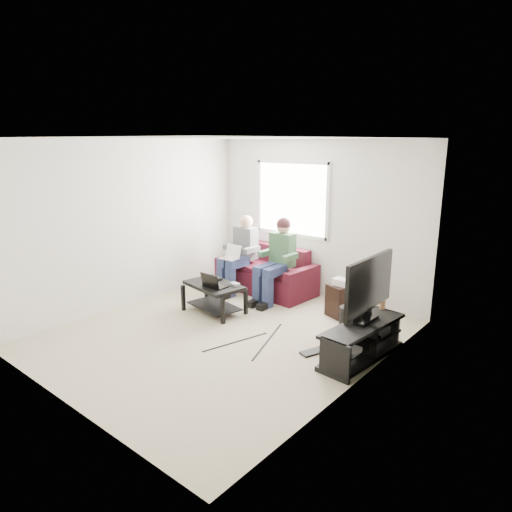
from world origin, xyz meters
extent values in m
plane|color=#B8AD8F|center=(0.00, 0.00, 0.00)|extent=(4.50, 4.50, 0.00)
plane|color=white|center=(0.00, 0.00, 2.60)|extent=(4.50, 4.50, 0.00)
plane|color=silver|center=(0.00, 2.25, 1.30)|extent=(4.50, 0.00, 4.50)
plane|color=silver|center=(0.00, -2.25, 1.30)|extent=(4.50, 0.00, 4.50)
plane|color=silver|center=(-2.00, 0.00, 1.30)|extent=(0.00, 4.50, 4.50)
plane|color=silver|center=(2.00, 0.00, 1.30)|extent=(0.00, 4.50, 4.50)
cube|color=white|center=(-0.50, 2.24, 1.60)|extent=(1.40, 0.01, 1.20)
cube|color=silver|center=(-0.50, 2.23, 1.60)|extent=(1.48, 0.04, 1.28)
cube|color=#4C131C|center=(-0.69, 1.77, 0.19)|extent=(1.39, 0.80, 0.39)
cube|color=#4C131C|center=(-0.69, 2.08, 0.58)|extent=(1.36, 0.28, 0.39)
cube|color=#4C131C|center=(-1.44, 1.77, 0.28)|extent=(0.20, 0.83, 0.55)
cube|color=#4C131C|center=(0.06, 1.77, 0.28)|extent=(0.20, 0.83, 0.55)
cube|color=#4C131C|center=(-1.03, 1.75, 0.44)|extent=(0.68, 0.64, 0.10)
cube|color=#4C131C|center=(-0.35, 1.75, 0.44)|extent=(0.68, 0.64, 0.10)
cube|color=navy|center=(-1.19, 1.37, 0.56)|extent=(0.16, 0.45, 0.14)
cube|color=navy|center=(-0.99, 1.37, 0.56)|extent=(0.16, 0.45, 0.14)
cube|color=navy|center=(-1.19, 1.19, 0.24)|extent=(0.13, 0.13, 0.49)
cube|color=navy|center=(-0.99, 1.19, 0.24)|extent=(0.13, 0.13, 0.49)
cube|color=#5C5C61|center=(-1.09, 1.70, 0.84)|extent=(0.40, 0.22, 0.55)
sphere|color=tan|center=(-1.09, 1.72, 1.21)|extent=(0.22, 0.22, 0.22)
cube|color=navy|center=(-0.39, 1.37, 0.56)|extent=(0.16, 0.45, 0.14)
cube|color=navy|center=(-0.19, 1.37, 0.56)|extent=(0.16, 0.45, 0.14)
cube|color=navy|center=(-0.39, 1.19, 0.24)|extent=(0.13, 0.13, 0.49)
cube|color=navy|center=(-0.19, 1.19, 0.24)|extent=(0.13, 0.13, 0.49)
cube|color=#484A4A|center=(-0.29, 1.70, 0.84)|extent=(0.40, 0.22, 0.55)
sphere|color=tan|center=(-0.29, 1.72, 1.21)|extent=(0.22, 0.22, 0.22)
sphere|color=#371B1F|center=(-0.29, 1.72, 1.25)|extent=(0.23, 0.23, 0.23)
cube|color=black|center=(-0.69, 0.50, 0.43)|extent=(1.00, 0.71, 0.05)
cube|color=black|center=(-0.69, 0.50, 0.10)|extent=(0.90, 0.62, 0.02)
cube|color=black|center=(-1.11, 0.25, 0.20)|extent=(0.05, 0.05, 0.41)
cube|color=black|center=(-0.26, 0.25, 0.20)|extent=(0.05, 0.05, 0.41)
cube|color=black|center=(-1.11, 0.74, 0.20)|extent=(0.05, 0.05, 0.41)
cube|color=black|center=(-0.26, 0.74, 0.20)|extent=(0.05, 0.05, 0.41)
cube|color=silver|center=(-0.97, 0.62, 0.48)|extent=(0.15, 0.10, 0.04)
cube|color=black|center=(-0.79, 0.68, 0.48)|extent=(0.15, 0.10, 0.04)
cube|color=gray|center=(-0.39, 0.65, 0.48)|extent=(0.15, 0.11, 0.04)
cube|color=black|center=(1.77, 0.55, 0.42)|extent=(0.52, 1.36, 0.04)
cube|color=black|center=(1.77, 0.55, 0.22)|extent=(0.47, 1.29, 0.03)
cube|color=black|center=(1.77, 0.55, 0.03)|extent=(0.52, 1.36, 0.06)
cube|color=black|center=(1.77, -0.09, 0.22)|extent=(0.40, 0.08, 0.44)
cube|color=black|center=(1.77, 1.20, 0.22)|extent=(0.40, 0.08, 0.44)
cube|color=black|center=(1.77, 0.65, 0.46)|extent=(0.12, 0.40, 0.04)
cube|color=black|center=(1.77, 0.65, 0.54)|extent=(0.06, 0.06, 0.12)
cube|color=black|center=(1.77, 0.65, 0.93)|extent=(0.05, 1.10, 0.65)
cube|color=#C72E7B|center=(1.74, 0.65, 0.93)|extent=(0.01, 1.01, 0.58)
cube|color=black|center=(1.65, 0.65, 0.49)|extent=(0.12, 0.50, 0.10)
cylinder|color=#A46E46|center=(1.72, 1.18, 0.50)|extent=(0.08, 0.08, 0.12)
cube|color=silver|center=(1.77, 0.15, 0.27)|extent=(0.30, 0.22, 0.06)
cube|color=gray|center=(1.77, 0.85, 0.28)|extent=(0.34, 0.26, 0.08)
cube|color=black|center=(1.77, 0.50, 0.27)|extent=(0.38, 0.30, 0.07)
cylinder|color=black|center=(1.37, 0.91, 0.23)|extent=(0.20, 0.20, 0.46)
cube|color=black|center=(1.26, 0.35, 0.01)|extent=(0.29, 0.47, 0.02)
cube|color=black|center=(0.87, 1.60, 0.24)|extent=(0.33, 0.33, 0.49)
cube|color=silver|center=(0.87, 1.60, 0.54)|extent=(0.22, 0.18, 0.10)
camera|label=1|loc=(4.04, -4.16, 2.57)|focal=32.00mm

